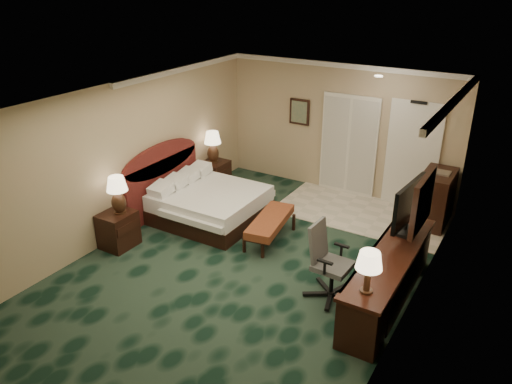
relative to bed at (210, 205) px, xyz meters
The scene contains 24 objects.
floor 1.93m from the bed, 39.05° to the right, with size 5.00×7.50×0.00m, color black.
ceiling 3.07m from the bed, 39.05° to the right, with size 5.00×7.50×0.00m, color white.
wall_back 3.13m from the bed, 59.83° to the left, with size 5.00×0.00×2.70m, color tan.
wall_front 5.28m from the bed, 73.34° to the right, with size 5.00×0.00×2.70m, color tan.
wall_left 1.90m from the bed, 130.28° to the right, with size 0.00×7.50×2.70m, color tan.
wall_right 4.29m from the bed, 16.80° to the right, with size 0.00×7.50×2.70m, color tan.
crown_molding 3.03m from the bed, 39.05° to the right, with size 5.00×7.50×0.10m, color white, non-canonical shape.
tile_patch 2.94m from the bed, 35.49° to the left, with size 3.20×1.70×0.01m, color beige.
headboard 1.06m from the bed, 168.11° to the right, with size 0.12×2.00×1.40m, color #491813, non-canonical shape.
entry_door 4.01m from the bed, 39.72° to the left, with size 1.02×0.06×2.18m, color white.
closet_doors 3.14m from the bed, 55.38° to the left, with size 1.20×0.06×2.10m, color beige.
wall_art 2.89m from the bed, 76.95° to the left, with size 0.45×0.06×0.55m, color #4B6957.
wall_mirror 4.18m from the bed, ahead, with size 0.05×0.95×0.75m, color white.
bed is the anchor object (origin of this frame).
nightstand_near 1.80m from the bed, 114.62° to the right, with size 0.50×0.57×0.62m, color black.
nightstand_far 1.41m from the bed, 121.95° to the left, with size 0.50×0.57×0.63m, color black.
lamp_near 1.86m from the bed, 114.15° to the right, with size 0.35×0.35×0.65m, color black, non-canonical shape.
lamp_far 1.58m from the bed, 122.73° to the left, with size 0.35×0.35×0.66m, color black, non-canonical shape.
bed_bench 1.39m from the bed, ahead, with size 0.46×1.32×0.45m, color brown.
desk 3.76m from the bed, 12.60° to the right, with size 0.58×2.69×0.77m, color black.
tv 3.76m from the bed, ahead, with size 0.09×1.04×0.81m, color black.
desk_lamp 4.18m from the bed, 26.57° to the right, with size 0.32×0.32×0.57m, color black, non-canonical shape.
desk_chair 3.16m from the bed, 20.76° to the right, with size 0.66×0.62×1.13m, color #4D4D4D, non-canonical shape.
minibar 4.18m from the bed, 28.60° to the left, with size 0.53×0.96×1.01m, color black.
Camera 1 is at (3.63, -5.65, 4.35)m, focal length 35.00 mm.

